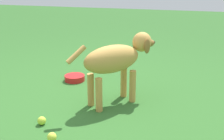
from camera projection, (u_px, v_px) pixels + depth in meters
The scene contains 5 objects.
ground at pixel (86, 103), 2.68m from camera, with size 14.00×14.00×0.00m, color #2D6026.
dog at pixel (117, 59), 2.58m from camera, with size 0.72×0.64×0.61m.
tennis_ball_1 at pixel (52, 137), 2.07m from camera, with size 0.07×0.07×0.07m, color #CEDF41.
tennis_ball_2 at pixel (42, 121), 2.29m from camera, with size 0.07×0.07×0.07m, color #C0E03D.
water_bowl at pixel (75, 78), 3.22m from camera, with size 0.22×0.22×0.06m, color red.
Camera 1 is at (2.30, 0.86, 1.14)m, focal length 47.40 mm.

